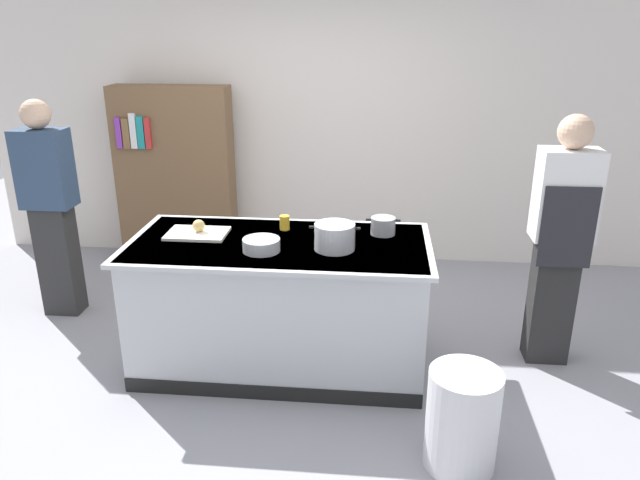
{
  "coord_description": "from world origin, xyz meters",
  "views": [
    {
      "loc": [
        0.62,
        -3.63,
        2.27
      ],
      "look_at": [
        0.25,
        0.2,
        0.85
      ],
      "focal_mm": 33.77,
      "sensor_mm": 36.0,
      "label": 1
    }
  ],
  "objects_px": {
    "trash_bin": "(462,420)",
    "sauce_pan": "(383,226)",
    "onion": "(199,226)",
    "bookshelf": "(176,177)",
    "mixing_bowl": "(261,245)",
    "juice_cup": "(284,223)",
    "person_guest": "(50,205)",
    "stock_pot": "(335,237)",
    "person_chef": "(560,237)"
  },
  "relations": [
    {
      "from": "person_guest",
      "to": "onion",
      "type": "bearing_deg",
      "value": 62.59
    },
    {
      "from": "juice_cup",
      "to": "onion",
      "type": "bearing_deg",
      "value": -164.78
    },
    {
      "from": "mixing_bowl",
      "to": "sauce_pan",
      "type": "bearing_deg",
      "value": 27.21
    },
    {
      "from": "juice_cup",
      "to": "bookshelf",
      "type": "height_order",
      "value": "bookshelf"
    },
    {
      "from": "stock_pot",
      "to": "sauce_pan",
      "type": "xyz_separation_m",
      "value": [
        0.3,
        0.31,
        -0.02
      ]
    },
    {
      "from": "person_chef",
      "to": "person_guest",
      "type": "relative_size",
      "value": 1.0
    },
    {
      "from": "onion",
      "to": "trash_bin",
      "type": "bearing_deg",
      "value": -31.37
    },
    {
      "from": "person_chef",
      "to": "stock_pot",
      "type": "bearing_deg",
      "value": 120.92
    },
    {
      "from": "person_guest",
      "to": "trash_bin",
      "type": "bearing_deg",
      "value": 56.59
    },
    {
      "from": "sauce_pan",
      "to": "trash_bin",
      "type": "distance_m",
      "value": 1.4
    },
    {
      "from": "stock_pot",
      "to": "trash_bin",
      "type": "height_order",
      "value": "stock_pot"
    },
    {
      "from": "onion",
      "to": "bookshelf",
      "type": "height_order",
      "value": "bookshelf"
    },
    {
      "from": "trash_bin",
      "to": "sauce_pan",
      "type": "bearing_deg",
      "value": 111.01
    },
    {
      "from": "stock_pot",
      "to": "person_guest",
      "type": "bearing_deg",
      "value": 162.82
    },
    {
      "from": "sauce_pan",
      "to": "bookshelf",
      "type": "distance_m",
      "value": 2.52
    },
    {
      "from": "mixing_bowl",
      "to": "trash_bin",
      "type": "bearing_deg",
      "value": -32.25
    },
    {
      "from": "sauce_pan",
      "to": "person_guest",
      "type": "bearing_deg",
      "value": 171.41
    },
    {
      "from": "person_chef",
      "to": "person_guest",
      "type": "distance_m",
      "value": 3.76
    },
    {
      "from": "onion",
      "to": "mixing_bowl",
      "type": "bearing_deg",
      "value": -29.07
    },
    {
      "from": "trash_bin",
      "to": "person_guest",
      "type": "xyz_separation_m",
      "value": [
        -3.01,
        1.53,
        0.63
      ]
    },
    {
      "from": "bookshelf",
      "to": "mixing_bowl",
      "type": "bearing_deg",
      "value": -58.41
    },
    {
      "from": "mixing_bowl",
      "to": "juice_cup",
      "type": "distance_m",
      "value": 0.43
    },
    {
      "from": "onion",
      "to": "sauce_pan",
      "type": "relative_size",
      "value": 0.36
    },
    {
      "from": "person_guest",
      "to": "bookshelf",
      "type": "distance_m",
      "value": 1.33
    },
    {
      "from": "juice_cup",
      "to": "person_chef",
      "type": "relative_size",
      "value": 0.06
    },
    {
      "from": "juice_cup",
      "to": "stock_pot",
      "type": "bearing_deg",
      "value": -42.52
    },
    {
      "from": "mixing_bowl",
      "to": "trash_bin",
      "type": "relative_size",
      "value": 0.42
    },
    {
      "from": "onion",
      "to": "stock_pot",
      "type": "distance_m",
      "value": 0.95
    },
    {
      "from": "onion",
      "to": "person_chef",
      "type": "xyz_separation_m",
      "value": [
        2.4,
        0.14,
        -0.05
      ]
    },
    {
      "from": "mixing_bowl",
      "to": "juice_cup",
      "type": "xyz_separation_m",
      "value": [
        0.08,
        0.42,
        0.01
      ]
    },
    {
      "from": "onion",
      "to": "stock_pot",
      "type": "xyz_separation_m",
      "value": [
        0.93,
        -0.19,
        0.02
      ]
    },
    {
      "from": "onion",
      "to": "mixing_bowl",
      "type": "distance_m",
      "value": 0.55
    },
    {
      "from": "onion",
      "to": "stock_pot",
      "type": "bearing_deg",
      "value": -11.45
    },
    {
      "from": "mixing_bowl",
      "to": "person_chef",
      "type": "height_order",
      "value": "person_chef"
    },
    {
      "from": "mixing_bowl",
      "to": "person_guest",
      "type": "bearing_deg",
      "value": 156.77
    },
    {
      "from": "onion",
      "to": "sauce_pan",
      "type": "distance_m",
      "value": 1.24
    },
    {
      "from": "sauce_pan",
      "to": "stock_pot",
      "type": "bearing_deg",
      "value": -134.19
    },
    {
      "from": "juice_cup",
      "to": "trash_bin",
      "type": "relative_size",
      "value": 0.18
    },
    {
      "from": "stock_pot",
      "to": "person_chef",
      "type": "bearing_deg",
      "value": 12.66
    },
    {
      "from": "sauce_pan",
      "to": "bookshelf",
      "type": "height_order",
      "value": "bookshelf"
    },
    {
      "from": "mixing_bowl",
      "to": "trash_bin",
      "type": "distance_m",
      "value": 1.56
    },
    {
      "from": "onion",
      "to": "person_guest",
      "type": "xyz_separation_m",
      "value": [
        -1.33,
        0.51,
        -0.05
      ]
    },
    {
      "from": "mixing_bowl",
      "to": "juice_cup",
      "type": "bearing_deg",
      "value": 78.93
    },
    {
      "from": "juice_cup",
      "to": "person_guest",
      "type": "bearing_deg",
      "value": 169.25
    },
    {
      "from": "bookshelf",
      "to": "juice_cup",
      "type": "bearing_deg",
      "value": -50.18
    },
    {
      "from": "onion",
      "to": "person_guest",
      "type": "height_order",
      "value": "person_guest"
    },
    {
      "from": "onion",
      "to": "bookshelf",
      "type": "bearing_deg",
      "value": 113.28
    },
    {
      "from": "juice_cup",
      "to": "bookshelf",
      "type": "distance_m",
      "value": 2.02
    },
    {
      "from": "trash_bin",
      "to": "person_chef",
      "type": "relative_size",
      "value": 0.33
    },
    {
      "from": "trash_bin",
      "to": "bookshelf",
      "type": "distance_m",
      "value": 3.68
    }
  ]
}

